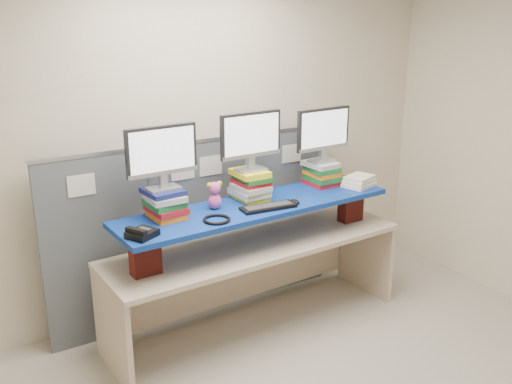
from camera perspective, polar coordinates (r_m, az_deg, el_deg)
room at (r=3.18m, az=8.23°, el=-2.94°), size 5.00×4.00×2.80m
cubicle_partition at (r=4.81m, az=-5.61°, el=-3.55°), size 2.60×0.06×1.53m
desk at (r=4.60m, az=0.00°, el=-6.77°), size 2.50×0.82×0.75m
brick_pier_left at (r=4.04m, az=-11.03°, el=-6.27°), size 0.21×0.12×0.28m
brick_pier_right at (r=5.02m, az=9.45°, el=-1.34°), size 0.21×0.12×0.28m
blue_board at (r=4.44m, az=0.00°, el=-1.48°), size 2.28×0.65×0.04m
book_stack_left at (r=4.16m, az=-9.09°, el=-1.11°), size 0.28×0.32×0.22m
book_stack_center at (r=4.51m, az=-0.56°, el=0.72°), size 0.26×0.32×0.24m
book_stack_right at (r=4.93m, az=6.57°, el=1.87°), size 0.26×0.30×0.20m
monitor_left at (r=4.06m, az=-9.40°, el=3.79°), size 0.53×0.16×0.46m
monitor_center at (r=4.41m, az=-0.51°, el=5.44°), size 0.53×0.16×0.46m
monitor_right at (r=4.84m, az=6.75°, el=6.00°), size 0.53×0.16×0.46m
keyboard at (r=4.33m, az=1.24°, el=-1.50°), size 0.44×0.18×0.03m
mouse at (r=4.46m, az=3.92°, el=-0.95°), size 0.06×0.10×0.03m
desk_phone at (r=3.87m, az=-11.39°, el=-4.06°), size 0.23×0.23×0.08m
headset at (r=4.09m, az=-3.95°, el=-2.75°), size 0.25×0.25×0.02m
plush_toy at (r=4.31m, az=-4.16°, el=-0.30°), size 0.13×0.09×0.21m
binder_stack at (r=4.95m, az=10.29°, el=1.06°), size 0.31×0.27×0.09m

